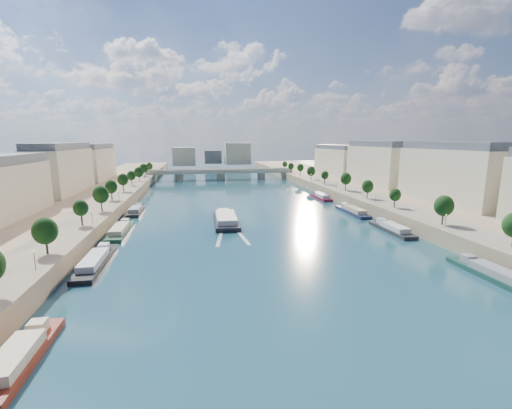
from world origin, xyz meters
name	(u,v)px	position (x,y,z in m)	size (l,w,h in m)	color
ground	(244,213)	(0.00, 100.00, 0.00)	(700.00, 700.00, 0.00)	#0E343E
quay_left	(62,213)	(-72.00, 100.00, 2.50)	(44.00, 520.00, 5.00)	#9E8460
quay_right	(397,202)	(72.00, 100.00, 2.50)	(44.00, 520.00, 5.00)	#9E8460
pave_left	(102,206)	(-57.00, 100.00, 5.05)	(14.00, 520.00, 0.10)	gray
pave_right	(368,197)	(57.00, 100.00, 5.05)	(14.00, 520.00, 0.10)	gray
trees_left	(107,191)	(-55.00, 102.00, 10.48)	(4.80, 268.80, 8.26)	#382B1E
trees_right	(354,183)	(55.00, 110.00, 10.48)	(4.80, 268.80, 8.26)	#382B1E
lamps_left	(107,203)	(-52.50, 90.00, 7.78)	(0.36, 200.36, 4.28)	black
lamps_right	(354,190)	(52.50, 105.00, 7.78)	(0.36, 200.36, 4.28)	black
buildings_left	(35,175)	(-85.00, 112.00, 16.45)	(16.00, 226.00, 23.20)	#BEB392
buildings_right	(409,169)	(85.00, 112.00, 16.45)	(16.00, 226.00, 23.20)	#BEB392
skyline	(217,155)	(3.19, 319.52, 14.66)	(79.00, 42.00, 22.00)	#BEB392
bridge	(221,173)	(0.00, 224.51, 5.08)	(112.00, 12.00, 8.15)	#C1B79E
tour_barge	(226,219)	(-9.29, 84.07, 1.18)	(9.47, 30.38, 4.09)	black
wake	(230,234)	(-9.29, 67.53, 0.02)	(10.76, 26.00, 0.04)	silver
moored_barges_left	(92,266)	(-45.50, 42.18, 0.84)	(5.00, 150.19, 3.60)	#171B33
moored_barges_right	(397,232)	(45.50, 57.89, 0.84)	(5.00, 156.37, 3.60)	black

